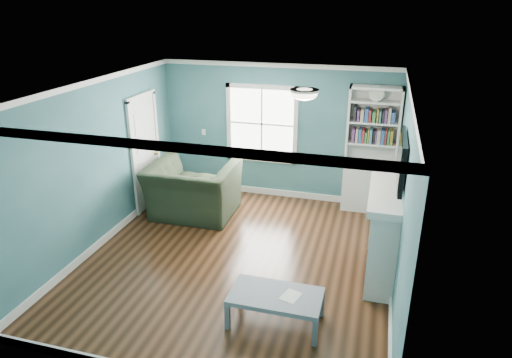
# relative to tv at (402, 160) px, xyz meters

# --- Properties ---
(floor) EXTENTS (5.00, 5.00, 0.00)m
(floor) POSITION_rel_tv_xyz_m (-2.20, -0.20, -1.72)
(floor) COLOR black
(floor) RESTS_ON ground
(room_walls) EXTENTS (5.00, 5.00, 5.00)m
(room_walls) POSITION_rel_tv_xyz_m (-2.20, -0.20, -0.14)
(room_walls) COLOR #2D5B66
(room_walls) RESTS_ON ground
(trim) EXTENTS (4.50, 5.00, 2.60)m
(trim) POSITION_rel_tv_xyz_m (-2.20, -0.20, -0.49)
(trim) COLOR white
(trim) RESTS_ON ground
(window) EXTENTS (1.40, 0.06, 1.50)m
(window) POSITION_rel_tv_xyz_m (-2.50, 2.29, -0.27)
(window) COLOR white
(window) RESTS_ON room_walls
(bookshelf) EXTENTS (0.90, 0.35, 2.31)m
(bookshelf) POSITION_rel_tv_xyz_m (-0.43, 2.10, -0.80)
(bookshelf) COLOR silver
(bookshelf) RESTS_ON ground
(fireplace) EXTENTS (0.44, 1.58, 1.30)m
(fireplace) POSITION_rel_tv_xyz_m (-0.12, 0.00, -1.09)
(fireplace) COLOR black
(fireplace) RESTS_ON ground
(tv) EXTENTS (0.06, 1.10, 0.65)m
(tv) POSITION_rel_tv_xyz_m (0.00, 0.00, 0.00)
(tv) COLOR black
(tv) RESTS_ON fireplace
(door) EXTENTS (0.12, 0.98, 2.17)m
(door) POSITION_rel_tv_xyz_m (-4.42, 1.20, -0.65)
(door) COLOR silver
(door) RESTS_ON ground
(ceiling_fixture) EXTENTS (0.38, 0.38, 0.15)m
(ceiling_fixture) POSITION_rel_tv_xyz_m (-1.30, -0.10, 0.82)
(ceiling_fixture) COLOR white
(ceiling_fixture) RESTS_ON room_walls
(light_switch) EXTENTS (0.08, 0.01, 0.12)m
(light_switch) POSITION_rel_tv_xyz_m (-3.70, 2.28, -0.52)
(light_switch) COLOR white
(light_switch) RESTS_ON room_walls
(recliner) EXTENTS (1.51, 0.99, 1.31)m
(recliner) POSITION_rel_tv_xyz_m (-3.43, 1.02, -1.07)
(recliner) COLOR #202E1C
(recliner) RESTS_ON ground
(coffee_table) EXTENTS (1.10, 0.60, 0.40)m
(coffee_table) POSITION_rel_tv_xyz_m (-1.32, -1.48, -1.38)
(coffee_table) COLOR #535A64
(coffee_table) RESTS_ON ground
(paper_sheet) EXTENTS (0.26, 0.29, 0.00)m
(paper_sheet) POSITION_rel_tv_xyz_m (-1.14, -1.46, -1.32)
(paper_sheet) COLOR white
(paper_sheet) RESTS_ON coffee_table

